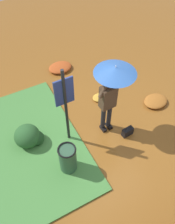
% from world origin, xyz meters
% --- Properties ---
extents(ground_plane, '(18.00, 18.00, 0.00)m').
position_xyz_m(ground_plane, '(0.00, 0.00, 0.00)').
color(ground_plane, brown).
extents(person_with_umbrella, '(0.96, 0.96, 2.04)m').
position_xyz_m(person_with_umbrella, '(0.24, 0.17, 1.55)').
color(person_with_umbrella, black).
rests_on(person_with_umbrella, ground_plane).
extents(info_sign_post, '(0.44, 0.07, 2.30)m').
position_xyz_m(info_sign_post, '(-0.86, 0.30, 1.44)').
color(info_sign_post, black).
rests_on(info_sign_post, ground_plane).
extents(handbag, '(0.31, 0.16, 0.37)m').
position_xyz_m(handbag, '(0.55, -0.33, 0.13)').
color(handbag, black).
rests_on(handbag, ground_plane).
extents(trash_bin, '(0.42, 0.42, 0.83)m').
position_xyz_m(trash_bin, '(-1.23, -0.48, 0.42)').
color(trash_bin, '#2D5138').
rests_on(trash_bin, ground_plane).
extents(shrub_cluster, '(0.71, 0.65, 0.58)m').
position_xyz_m(shrub_cluster, '(-1.79, 0.64, 0.27)').
color(shrub_cluster, '#285628').
rests_on(shrub_cluster, ground_plane).
extents(leaf_pile_near_person, '(0.78, 0.62, 0.17)m').
position_xyz_m(leaf_pile_near_person, '(0.08, 2.98, 0.09)').
color(leaf_pile_near_person, '#B74C1E').
rests_on(leaf_pile_near_person, ground_plane).
extents(leaf_pile_by_bench, '(0.73, 0.58, 0.16)m').
position_xyz_m(leaf_pile_by_bench, '(1.94, 0.22, 0.08)').
color(leaf_pile_by_bench, '#A86023').
rests_on(leaf_pile_by_bench, ground_plane).
extents(leaf_pile_far_path, '(0.44, 0.36, 0.10)m').
position_xyz_m(leaf_pile_far_path, '(0.57, 1.16, 0.05)').
color(leaf_pile_far_path, gold).
rests_on(leaf_pile_far_path, ground_plane).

